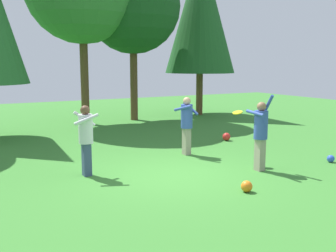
{
  "coord_description": "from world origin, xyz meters",
  "views": [
    {
      "loc": [
        -4.68,
        -8.25,
        2.7
      ],
      "look_at": [
        0.32,
        0.9,
        1.05
      ],
      "focal_mm": 43.18,
      "sensor_mm": 36.0,
      "label": 1
    }
  ],
  "objects_px": {
    "person_bystander": "(86,134)",
    "tree_far_right": "(200,10)",
    "ball_red": "(226,137)",
    "frisbee": "(238,112)",
    "person_catcher": "(187,121)",
    "ball_orange": "(247,186)",
    "tree_right": "(133,6)",
    "person_thrower": "(261,130)",
    "ball_blue": "(331,159)"
  },
  "relations": [
    {
      "from": "person_bystander",
      "to": "frisbee",
      "type": "distance_m",
      "value": 4.03
    },
    {
      "from": "person_bystander",
      "to": "frisbee",
      "type": "relative_size",
      "value": 5.36
    },
    {
      "from": "ball_orange",
      "to": "tree_far_right",
      "type": "distance_m",
      "value": 13.72
    },
    {
      "from": "person_bystander",
      "to": "person_thrower",
      "type": "bearing_deg",
      "value": -12.18
    },
    {
      "from": "person_thrower",
      "to": "frisbee",
      "type": "height_order",
      "value": "person_thrower"
    },
    {
      "from": "frisbee",
      "to": "tree_right",
      "type": "height_order",
      "value": "tree_right"
    },
    {
      "from": "frisbee",
      "to": "ball_red",
      "type": "xyz_separation_m",
      "value": [
        1.65,
        2.64,
        -1.24
      ]
    },
    {
      "from": "person_thrower",
      "to": "tree_right",
      "type": "height_order",
      "value": "tree_right"
    },
    {
      "from": "person_thrower",
      "to": "ball_orange",
      "type": "height_order",
      "value": "person_thrower"
    },
    {
      "from": "person_catcher",
      "to": "ball_orange",
      "type": "height_order",
      "value": "person_catcher"
    },
    {
      "from": "ball_red",
      "to": "tree_far_right",
      "type": "distance_m",
      "value": 8.77
    },
    {
      "from": "person_bystander",
      "to": "ball_blue",
      "type": "bearing_deg",
      "value": -6.84
    },
    {
      "from": "person_catcher",
      "to": "ball_blue",
      "type": "distance_m",
      "value": 4.1
    },
    {
      "from": "person_bystander",
      "to": "ball_red",
      "type": "relative_size",
      "value": 6.17
    },
    {
      "from": "ball_blue",
      "to": "tree_right",
      "type": "distance_m",
      "value": 11.42
    },
    {
      "from": "ball_orange",
      "to": "tree_right",
      "type": "distance_m",
      "value": 12.36
    },
    {
      "from": "person_catcher",
      "to": "ball_blue",
      "type": "height_order",
      "value": "person_catcher"
    },
    {
      "from": "person_bystander",
      "to": "frisbee",
      "type": "bearing_deg",
      "value": 0.0
    },
    {
      "from": "person_catcher",
      "to": "person_bystander",
      "type": "bearing_deg",
      "value": -101.33
    },
    {
      "from": "person_bystander",
      "to": "ball_red",
      "type": "bearing_deg",
      "value": 29.33
    },
    {
      "from": "ball_orange",
      "to": "ball_red",
      "type": "distance_m",
      "value": 5.63
    },
    {
      "from": "person_catcher",
      "to": "tree_right",
      "type": "distance_m",
      "value": 8.69
    },
    {
      "from": "person_bystander",
      "to": "tree_far_right",
      "type": "distance_m",
      "value": 12.75
    },
    {
      "from": "ball_orange",
      "to": "person_bystander",
      "type": "bearing_deg",
      "value": 132.23
    },
    {
      "from": "person_catcher",
      "to": "ball_orange",
      "type": "xyz_separation_m",
      "value": [
        -0.7,
        -3.59,
        -0.89
      ]
    },
    {
      "from": "ball_orange",
      "to": "tree_right",
      "type": "bearing_deg",
      "value": 78.13
    },
    {
      "from": "person_bystander",
      "to": "ball_orange",
      "type": "height_order",
      "value": "person_bystander"
    },
    {
      "from": "ball_orange",
      "to": "person_catcher",
      "type": "bearing_deg",
      "value": 78.95
    },
    {
      "from": "ball_blue",
      "to": "person_bystander",
      "type": "bearing_deg",
      "value": 162.83
    },
    {
      "from": "ball_orange",
      "to": "ball_red",
      "type": "height_order",
      "value": "ball_red"
    },
    {
      "from": "ball_red",
      "to": "tree_right",
      "type": "distance_m",
      "value": 8.1
    },
    {
      "from": "person_catcher",
      "to": "person_thrower",
      "type": "bearing_deg",
      "value": -8.6
    },
    {
      "from": "frisbee",
      "to": "ball_orange",
      "type": "distance_m",
      "value": 2.81
    },
    {
      "from": "ball_blue",
      "to": "ball_red",
      "type": "distance_m",
      "value": 3.9
    },
    {
      "from": "person_thrower",
      "to": "person_catcher",
      "type": "xyz_separation_m",
      "value": [
        -0.69,
        2.41,
        -0.03
      ]
    },
    {
      "from": "ball_orange",
      "to": "person_thrower",
      "type": "bearing_deg",
      "value": 40.5
    },
    {
      "from": "frisbee",
      "to": "ball_blue",
      "type": "height_order",
      "value": "frisbee"
    },
    {
      "from": "frisbee",
      "to": "ball_blue",
      "type": "bearing_deg",
      "value": -27.83
    },
    {
      "from": "person_thrower",
      "to": "person_bystander",
      "type": "relative_size",
      "value": 1.13
    },
    {
      "from": "ball_red",
      "to": "tree_far_right",
      "type": "height_order",
      "value": "tree_far_right"
    },
    {
      "from": "tree_right",
      "to": "person_catcher",
      "type": "bearing_deg",
      "value": -102.26
    },
    {
      "from": "tree_far_right",
      "to": "ball_red",
      "type": "bearing_deg",
      "value": -115.34
    },
    {
      "from": "ball_red",
      "to": "tree_right",
      "type": "bearing_deg",
      "value": 96.48
    },
    {
      "from": "person_catcher",
      "to": "tree_right",
      "type": "xyz_separation_m",
      "value": [
        1.61,
        7.43,
        4.2
      ]
    },
    {
      "from": "ball_blue",
      "to": "tree_far_right",
      "type": "bearing_deg",
      "value": 76.82
    },
    {
      "from": "ball_red",
      "to": "ball_orange",
      "type": "bearing_deg",
      "value": -122.52
    },
    {
      "from": "person_thrower",
      "to": "ball_red",
      "type": "bearing_deg",
      "value": -25.22
    },
    {
      "from": "tree_right",
      "to": "ball_red",
      "type": "bearing_deg",
      "value": -83.52
    },
    {
      "from": "person_catcher",
      "to": "tree_far_right",
      "type": "height_order",
      "value": "tree_far_right"
    },
    {
      "from": "ball_blue",
      "to": "ball_orange",
      "type": "bearing_deg",
      "value": -166.19
    }
  ]
}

